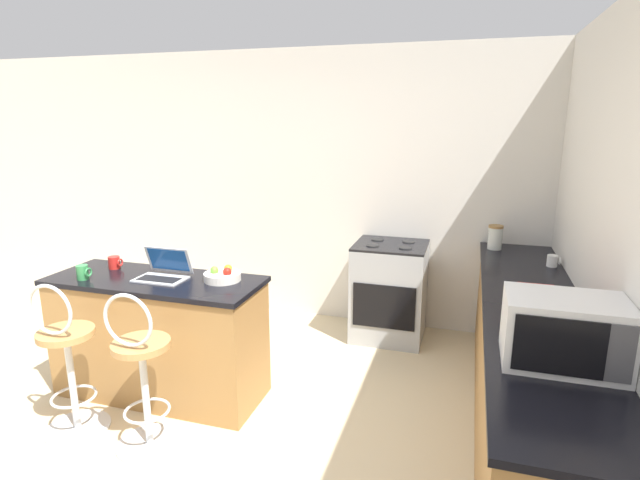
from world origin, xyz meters
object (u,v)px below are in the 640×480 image
at_px(bar_stool_near, 67,363).
at_px(stove_range, 389,291).
at_px(mug_red, 114,263).
at_px(mug_green, 83,272).
at_px(fruit_bowl, 223,276).
at_px(mug_white, 553,261).
at_px(toaster, 536,305).
at_px(bar_stool_far, 142,375).
at_px(laptop, 164,271).
at_px(microwave, 564,332).
at_px(storage_jar, 495,237).

height_order(bar_stool_near, stove_range, bar_stool_near).
xyz_separation_m(bar_stool_near, mug_red, (-0.15, 0.69, 0.44)).
height_order(mug_red, mug_green, mug_green).
relative_size(mug_red, fruit_bowl, 0.40).
xyz_separation_m(mug_white, mug_red, (-3.11, -1.00, 0.00)).
height_order(stove_range, mug_red, mug_red).
relative_size(toaster, fruit_bowl, 1.00).
relative_size(bar_stool_near, mug_green, 10.08).
height_order(bar_stool_far, toaster, toaster).
distance_m(laptop, microwave, 2.52).
bearing_deg(microwave, fruit_bowl, 162.74).
bearing_deg(storage_jar, toaster, -84.06).
xyz_separation_m(storage_jar, mug_green, (-2.75, -1.70, -0.05)).
bearing_deg(fruit_bowl, toaster, -3.54).
height_order(bar_stool_far, fruit_bowl, bar_stool_far).
distance_m(bar_stool_far, stove_range, 2.32).
distance_m(microwave, storage_jar, 2.08).
distance_m(laptop, mug_green, 0.55).
bearing_deg(mug_white, stove_range, 165.39).
bearing_deg(bar_stool_far, mug_red, 135.24).
xyz_separation_m(bar_stool_far, stove_range, (1.15, 2.02, -0.04)).
xyz_separation_m(mug_red, mug_green, (-0.03, -0.28, 0.01)).
relative_size(bar_stool_near, fruit_bowl, 4.05).
bearing_deg(stove_range, toaster, -54.96).
xyz_separation_m(laptop, mug_red, (-0.48, 0.09, -0.01)).
relative_size(microwave, storage_jar, 2.51).
relative_size(laptop, fruit_bowl, 1.36).
height_order(laptop, mug_white, laptop).
bearing_deg(storage_jar, bar_stool_far, -133.81).
distance_m(bar_stool_near, fruit_bowl, 1.09).
height_order(laptop, toaster, laptop).
bearing_deg(bar_stool_near, toaster, 11.32).
distance_m(bar_stool_near, mug_red, 0.83).
xyz_separation_m(laptop, fruit_bowl, (0.42, 0.07, -0.02)).
bearing_deg(laptop, bar_stool_near, -118.75).
bearing_deg(toaster, storage_jar, 95.94).
relative_size(mug_white, mug_red, 0.93).
bearing_deg(mug_green, mug_white, 22.10).
bearing_deg(stove_range, mug_white, -14.61).
bearing_deg(laptop, mug_green, -159.23).
bearing_deg(bar_stool_near, stove_range, 49.95).
bearing_deg(mug_green, mug_red, 83.28).
bearing_deg(fruit_bowl, mug_white, 24.68).
xyz_separation_m(bar_stool_near, laptop, (0.33, 0.60, 0.45)).
relative_size(mug_red, mug_green, 1.00).
height_order(microwave, toaster, microwave).
xyz_separation_m(bar_stool_near, mug_white, (2.96, 1.69, 0.44)).
height_order(bar_stool_near, mug_green, bar_stool_near).
bearing_deg(microwave, mug_red, 167.45).
xyz_separation_m(microwave, mug_white, (0.18, 1.65, -0.11)).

